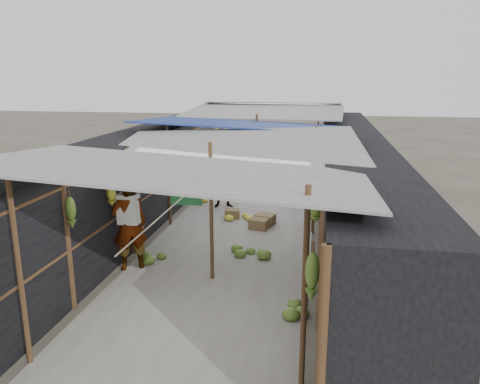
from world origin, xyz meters
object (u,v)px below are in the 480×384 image
Objects in this scene: shopper_blue at (226,183)px; vendor_elderly at (129,225)px; crate_near at (259,224)px; black_basin at (304,198)px; vendor_seated at (310,205)px.

vendor_elderly is at bearing -114.42° from shopper_blue.
shopper_blue is (-1.20, 1.79, 0.59)m from crate_near.
vendor_elderly is at bearing -118.35° from black_basin.
crate_near reaches higher than black_basin.
vendor_seated is (2.41, -0.72, -0.33)m from shopper_blue.
crate_near is 0.57× the size of vendor_seated.
shopper_blue reaches higher than black_basin.
shopper_blue reaches higher than crate_near.
vendor_seated is at bearing -29.26° from shopper_blue.
vendor_elderly is (-2.16, -2.86, 0.78)m from crate_near.
black_basin is at bearing -149.18° from vendor_elderly.
shopper_blue is (0.97, 4.65, -0.18)m from vendor_elderly.
black_basin is (0.99, 2.98, -0.06)m from crate_near.
crate_near is 2.24m from shopper_blue.
vendor_seated reaches higher than crate_near.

